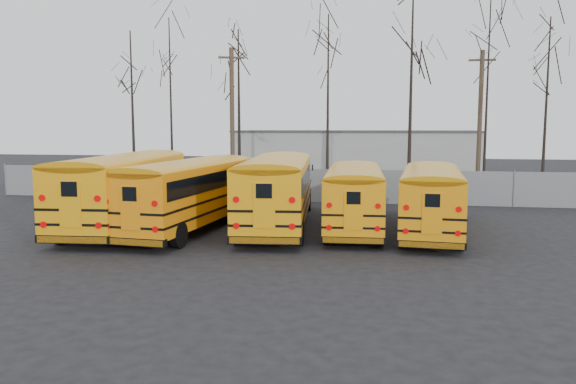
% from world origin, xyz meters
% --- Properties ---
extents(ground, '(120.00, 120.00, 0.00)m').
position_xyz_m(ground, '(0.00, 0.00, 0.00)').
color(ground, black).
rests_on(ground, ground).
extents(fence, '(40.00, 0.04, 2.00)m').
position_xyz_m(fence, '(0.00, 12.00, 1.00)').
color(fence, gray).
rests_on(fence, ground).
extents(distant_building, '(22.00, 8.00, 4.00)m').
position_xyz_m(distant_building, '(2.00, 32.00, 2.00)').
color(distant_building, '#B7B8B2').
rests_on(distant_building, ground).
extents(bus_a, '(3.72, 12.19, 3.36)m').
position_xyz_m(bus_a, '(-6.73, 2.33, 1.97)').
color(bus_a, black).
rests_on(bus_a, ground).
extents(bus_b, '(3.58, 11.44, 3.15)m').
position_xyz_m(bus_b, '(-3.61, 2.12, 1.85)').
color(bus_b, black).
rests_on(bus_b, ground).
extents(bus_c, '(3.85, 11.92, 3.28)m').
position_xyz_m(bus_c, '(0.05, 3.30, 1.92)').
color(bus_c, black).
rests_on(bus_c, ground).
extents(bus_d, '(2.83, 10.32, 2.86)m').
position_xyz_m(bus_d, '(3.49, 3.50, 1.67)').
color(bus_d, black).
rests_on(bus_d, ground).
extents(bus_e, '(3.09, 10.45, 2.89)m').
position_xyz_m(bus_e, '(6.77, 3.19, 1.69)').
color(bus_e, black).
rests_on(bus_e, ground).
extents(utility_pole_left, '(1.67, 0.66, 9.64)m').
position_xyz_m(utility_pole_left, '(-5.23, 14.94, 4.95)').
color(utility_pole_left, '#4C3A2B').
rests_on(utility_pole_left, ground).
extents(utility_pole_right, '(1.66, 0.29, 9.36)m').
position_xyz_m(utility_pole_right, '(10.77, 16.81, 4.81)').
color(utility_pole_right, '#4A3A2A').
rests_on(utility_pole_right, ground).
extents(tree_0, '(0.26, 0.26, 11.21)m').
position_xyz_m(tree_0, '(-13.01, 16.61, 5.61)').
color(tree_0, black).
rests_on(tree_0, ground).
extents(tree_1, '(0.26, 0.26, 11.48)m').
position_xyz_m(tree_1, '(-9.07, 13.93, 5.74)').
color(tree_1, black).
rests_on(tree_1, ground).
extents(tree_2, '(0.26, 0.26, 10.92)m').
position_xyz_m(tree_2, '(-4.96, 15.72, 5.46)').
color(tree_2, black).
rests_on(tree_2, ground).
extents(tree_3, '(0.26, 0.26, 11.42)m').
position_xyz_m(tree_3, '(1.18, 14.25, 5.71)').
color(tree_3, black).
rests_on(tree_3, ground).
extents(tree_4, '(0.26, 0.26, 12.98)m').
position_xyz_m(tree_4, '(6.29, 14.86, 6.49)').
color(tree_4, black).
rests_on(tree_4, ground).
extents(tree_5, '(0.26, 0.26, 12.70)m').
position_xyz_m(tree_5, '(11.14, 16.77, 6.35)').
color(tree_5, black).
rests_on(tree_5, ground).
extents(tree_6, '(0.26, 0.26, 10.84)m').
position_xyz_m(tree_6, '(14.06, 14.18, 5.42)').
color(tree_6, black).
rests_on(tree_6, ground).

